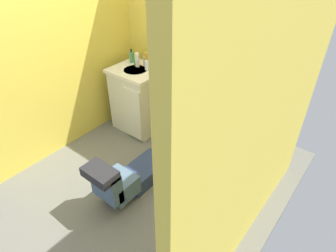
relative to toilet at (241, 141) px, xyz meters
name	(u,v)px	position (x,y,z in m)	size (l,w,h in m)	color
ground_plane	(143,178)	(-0.72, -0.76, -0.39)	(2.71, 3.09, 0.04)	#626159
wall_back	(205,41)	(-0.72, 0.33, 0.83)	(2.37, 0.08, 2.40)	#DEC545
wall_left	(56,45)	(-1.86, -0.76, 0.83)	(0.08, 2.09, 2.40)	#DEC545
wall_right	(266,121)	(0.42, -0.76, 0.83)	(0.08, 2.09, 2.40)	#DEC545
toilet	(241,141)	(0.00, 0.00, 0.00)	(0.36, 0.46, 0.75)	silver
vanity_cabinet	(138,99)	(-1.39, -0.07, 0.05)	(0.60, 0.53, 0.82)	beige
faucet	(144,62)	(-1.40, 0.08, 0.50)	(0.02, 0.02, 0.10)	silver
person_plumber	(132,175)	(-0.70, -0.93, -0.19)	(0.39, 1.06, 0.52)	navy
tissue_box	(247,101)	(-0.05, 0.09, 0.43)	(0.22, 0.11, 0.10)	silver
toiletry_bag	(261,105)	(0.10, 0.09, 0.44)	(0.12, 0.09, 0.11)	#B22D3F
soap_dispenser	(132,57)	(-1.59, 0.06, 0.52)	(0.06, 0.06, 0.17)	#48925D
bottle_green	(136,61)	(-1.48, 0.02, 0.50)	(0.04, 0.04, 0.10)	#52A553
bottle_white	(137,60)	(-1.44, 0.00, 0.54)	(0.05, 0.05, 0.17)	white
bottle_amber	(147,59)	(-1.36, 0.08, 0.54)	(0.05, 0.05, 0.17)	gold
bottle_clear	(147,65)	(-1.28, 0.00, 0.51)	(0.05, 0.05, 0.11)	silver
paper_towel_roll	(198,164)	(-0.30, -0.32, -0.26)	(0.11, 0.11, 0.21)	white
toilet_paper_roll	(219,220)	(0.22, -0.77, -0.32)	(0.11, 0.11, 0.10)	white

